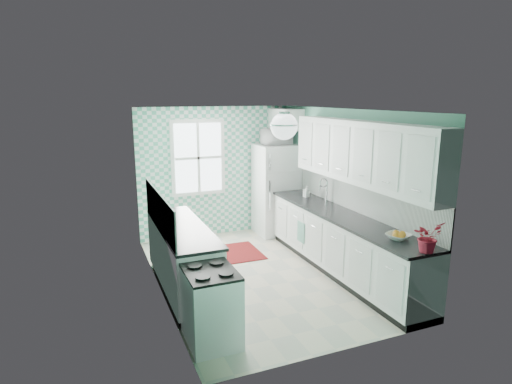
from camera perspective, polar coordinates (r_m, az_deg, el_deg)
name	(u,v)px	position (r m, az deg, el deg)	size (l,w,h in m)	color
floor	(259,275)	(6.72, 0.42, -11.01)	(3.00, 4.40, 0.02)	beige
ceiling	(259,109)	(6.16, 0.46, 10.99)	(3.00, 4.40, 0.02)	white
wall_back	(215,172)	(8.36, -5.44, 2.71)	(3.00, 0.02, 2.50)	#64B397
wall_front	(344,242)	(4.45, 11.61, -6.53)	(3.00, 0.02, 2.50)	#64B397
wall_left	(156,205)	(5.92, -13.16, -1.76)	(0.02, 4.40, 2.50)	#64B397
wall_right	(346,188)	(7.03, 11.86, 0.58)	(0.02, 4.40, 2.50)	#64B397
accent_wall	(216,172)	(8.34, -5.39, 2.69)	(3.00, 0.01, 2.50)	#52B396
window	(198,158)	(8.18, -7.73, 4.55)	(1.04, 0.05, 1.44)	white
backsplash_right	(359,196)	(6.71, 13.59, -0.56)	(0.02, 3.60, 0.51)	white
backsplash_left	(159,211)	(5.87, -12.80, -2.43)	(0.02, 2.15, 0.51)	white
upper_cabinets_right	(361,152)	(6.34, 13.85, 5.14)	(0.33, 3.20, 0.90)	white
upper_cabinet_fridge	(285,119)	(8.37, 3.86, 9.64)	(0.40, 0.74, 0.40)	white
ceiling_light	(284,126)	(5.44, 3.76, 8.76)	(0.34, 0.34, 0.35)	silver
base_cabinets_right	(341,245)	(6.76, 11.26, -6.93)	(0.60, 3.60, 0.90)	white
countertop_right	(341,216)	(6.61, 11.33, -3.11)	(0.63, 3.60, 0.04)	black
base_cabinets_left	(182,260)	(6.15, -9.79, -8.90)	(0.60, 2.15, 0.90)	white
countertop_left	(182,228)	(6.00, -9.81, -4.70)	(0.63, 2.15, 0.04)	black
fridge	(276,190)	(8.44, 2.69, 0.33)	(0.77, 0.77, 1.78)	white
stove	(211,305)	(4.91, -6.01, -14.75)	(0.55, 0.69, 0.83)	white
sink	(316,203)	(7.26, 8.03, -1.49)	(0.57, 0.48, 0.53)	silver
rug	(240,252)	(7.60, -2.09, -8.00)	(0.66, 0.94, 0.02)	#630515
dish_towel	(301,232)	(7.18, 6.00, -5.32)	(0.02, 0.23, 0.34)	#5CB9BA
fruit_bowl	(398,236)	(5.66, 18.46, -5.64)	(0.29, 0.29, 0.07)	silver
potted_plant	(428,237)	(5.29, 21.92, -5.56)	(0.33, 0.28, 0.36)	#AA0B11
soap_bottle	(306,191)	(7.62, 6.74, 0.07)	(0.09, 0.09, 0.20)	#98B3C6
microwave	(277,137)	(8.28, 2.77, 7.37)	(0.54, 0.37, 0.30)	white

